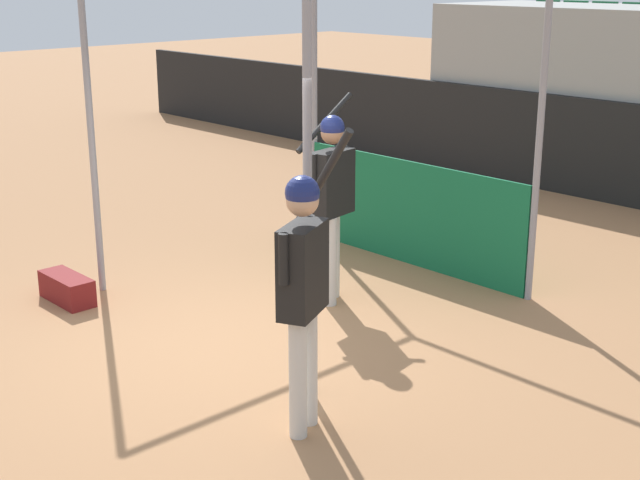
{
  "coord_description": "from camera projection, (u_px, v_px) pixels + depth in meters",
  "views": [
    {
      "loc": [
        6.01,
        -4.44,
        3.25
      ],
      "look_at": [
        0.73,
        0.48,
        1.05
      ],
      "focal_mm": 50.0,
      "sensor_mm": 36.0,
      "label": 1
    }
  ],
  "objects": [
    {
      "name": "ground_plane",
      "position": [
        226.0,
        344.0,
        8.05
      ],
      "size": [
        60.0,
        60.0,
        0.0
      ],
      "primitive_type": "plane",
      "color": "#A8754C"
    },
    {
      "name": "outfield_wall",
      "position": [
        633.0,
        156.0,
        12.54
      ],
      "size": [
        24.0,
        0.12,
        1.46
      ],
      "color": "black",
      "rests_on": "ground"
    },
    {
      "name": "batting_cage",
      "position": [
        374.0,
        156.0,
        9.49
      ],
      "size": [
        3.31,
        3.13,
        3.22
      ],
      "color": "gray",
      "rests_on": "ground"
    },
    {
      "name": "player_batter",
      "position": [
        332.0,
        189.0,
        8.8
      ],
      "size": [
        0.53,
        0.9,
        2.04
      ],
      "rotation": [
        0.0,
        0.0,
        1.74
      ],
      "color": "silver",
      "rests_on": "ground"
    },
    {
      "name": "player_waiting",
      "position": [
        303.0,
        277.0,
        6.23
      ],
      "size": [
        0.64,
        0.66,
        2.21
      ],
      "rotation": [
        0.0,
        0.0,
        2.03
      ],
      "color": "silver",
      "rests_on": "ground"
    },
    {
      "name": "equipment_bag",
      "position": [
        67.0,
        288.0,
        9.06
      ],
      "size": [
        0.7,
        0.28,
        0.28
      ],
      "color": "maroon",
      "rests_on": "ground"
    }
  ]
}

